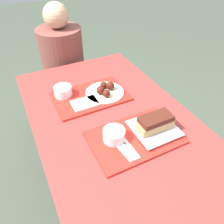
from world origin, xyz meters
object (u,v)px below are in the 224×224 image
Objects in this scene: brisket_sandwich_plate at (155,125)px; tray_far at (91,96)px; tray_near at (135,137)px; person_seated_across at (62,55)px; bowl_coleslaw_near at (114,134)px; bowl_coleslaw_far at (63,91)px; wings_plate_far at (105,90)px.

tray_far is at bearing 112.47° from brisket_sandwich_plate.
brisket_sandwich_plate is at bearing -67.53° from tray_far.
tray_near is 0.62× the size of person_seated_across.
tray_near is 2.06× the size of brisket_sandwich_plate.
bowl_coleslaw_near is (-0.10, 0.03, 0.04)m from tray_near.
bowl_coleslaw_far is (-0.11, 0.45, 0.00)m from bowl_coleslaw_near.
person_seated_across reaches higher than bowl_coleslaw_near.
brisket_sandwich_plate is 2.01× the size of bowl_coleslaw_far.
bowl_coleslaw_far is at bearing 112.94° from tray_near.
bowl_coleslaw_near is (-0.04, -0.38, 0.04)m from tray_far.
bowl_coleslaw_near is 0.50× the size of brisket_sandwich_plate.
bowl_coleslaw_far reaches higher than tray_far.
wings_plate_far is at bearing -21.56° from bowl_coleslaw_far.
bowl_coleslaw_far is at bearing -105.36° from person_seated_across.
bowl_coleslaw_near is at bearing 170.46° from brisket_sandwich_plate.
tray_far is at bearing 98.67° from tray_near.
brisket_sandwich_plate is 0.91× the size of wings_plate_far.
tray_far is 1.86× the size of wings_plate_far.
tray_near is at bearing -87.85° from person_seated_across.
bowl_coleslaw_near is 0.38m from wings_plate_far.
person_seated_across is at bearing 95.58° from wings_plate_far.
person_seated_across is at bearing 88.18° from tray_far.
brisket_sandwich_plate is 1.10m from person_seated_across.
wings_plate_far is at bearing -84.42° from person_seated_across.
bowl_coleslaw_far reaches higher than tray_near.
bowl_coleslaw_near and bowl_coleslaw_far have the same top height.
tray_near and tray_far have the same top height.
tray_near is 1.86× the size of wings_plate_far.
tray_near is at bearing -67.06° from bowl_coleslaw_far.
bowl_coleslaw_far is at bearing 158.44° from wings_plate_far.
bowl_coleslaw_near is 0.47m from bowl_coleslaw_far.
tray_near is at bearing 178.15° from brisket_sandwich_plate.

